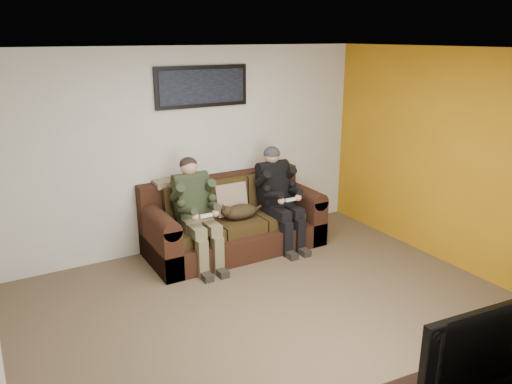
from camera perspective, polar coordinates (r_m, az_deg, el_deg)
floor at (r=5.17m, az=3.19°, el=-14.27°), size 5.00×5.00×0.00m
ceiling at (r=4.40m, az=3.78°, el=15.89°), size 5.00×5.00×0.00m
wall_back at (r=6.55m, az=-7.44°, el=4.84°), size 5.00×0.00×5.00m
wall_front at (r=3.15m, az=26.99°, el=-11.38°), size 5.00×0.00×5.00m
wall_right at (r=6.31m, az=22.84°, el=3.10°), size 0.00×4.50×4.50m
accent_wall_right at (r=6.30m, az=22.79°, el=3.09°), size 0.00×4.50×4.50m
sofa at (r=6.61m, az=-2.74°, el=-3.50°), size 2.29×0.99×0.94m
throw_pillow at (r=6.54m, az=-2.95°, el=-0.83°), size 0.44×0.21×0.43m
throw_blanket at (r=6.41m, az=-9.53°, el=1.09°), size 0.47×0.23×0.08m
person_left at (r=6.08m, az=-6.91°, el=-1.62°), size 0.51×0.87×1.31m
person_right at (r=6.60m, az=2.53°, el=0.08°), size 0.51×0.86×1.32m
cat at (r=6.40m, az=-1.95°, el=-2.25°), size 0.66×0.26×0.24m
framed_poster at (r=6.46m, az=-6.18°, el=11.90°), size 1.25×0.05×0.52m
television at (r=3.69m, az=23.91°, el=-15.40°), size 1.15×0.26×0.65m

